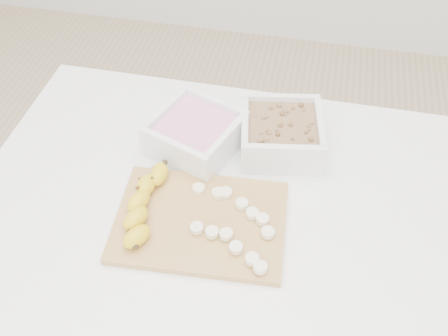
% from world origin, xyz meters
% --- Properties ---
extents(table, '(1.00, 0.70, 0.75)m').
position_xyz_m(table, '(0.00, 0.00, 0.65)').
color(table, white).
rests_on(table, ground).
extents(bowl_yogurt, '(0.22, 0.22, 0.08)m').
position_xyz_m(bowl_yogurt, '(-0.08, 0.13, 0.79)').
color(bowl_yogurt, white).
rests_on(bowl_yogurt, table).
extents(bowl_granola, '(0.20, 0.20, 0.08)m').
position_xyz_m(bowl_granola, '(0.09, 0.17, 0.79)').
color(bowl_granola, white).
rests_on(bowl_granola, table).
extents(cutting_board, '(0.33, 0.25, 0.01)m').
position_xyz_m(cutting_board, '(-0.03, -0.07, 0.76)').
color(cutting_board, tan).
rests_on(cutting_board, table).
extents(banana, '(0.09, 0.21, 0.03)m').
position_xyz_m(banana, '(-0.13, -0.07, 0.78)').
color(banana, gold).
rests_on(banana, cutting_board).
extents(banana_slices, '(0.17, 0.18, 0.02)m').
position_xyz_m(banana_slices, '(0.04, -0.07, 0.77)').
color(banana_slices, '#FBE8BF').
rests_on(banana_slices, cutting_board).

